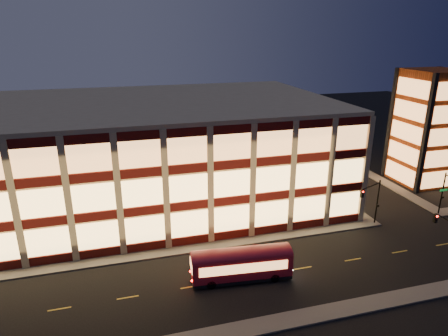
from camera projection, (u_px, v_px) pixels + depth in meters
name	position (u px, v px, depth m)	size (l,w,h in m)	color
ground	(198.00, 253.00, 44.85)	(200.00, 200.00, 0.00)	black
sidewalk_office_south	(170.00, 251.00, 44.96)	(54.00, 2.00, 0.15)	#514F4C
sidewalk_office_east	(312.00, 180.00, 66.14)	(2.00, 30.00, 0.15)	#514F4C
sidewalk_tower_west	(369.00, 174.00, 68.95)	(2.00, 30.00, 0.15)	#514F4C
sidewalk_near	(231.00, 332.00, 33.01)	(100.00, 2.00, 0.15)	#514F4C
office_building	(152.00, 151.00, 57.08)	(50.45, 30.45, 14.50)	tan
stair_tower	(428.00, 128.00, 62.94)	(8.60, 8.60, 18.00)	#8C3814
traffic_signal_far	(372.00, 197.00, 49.37)	(3.79, 1.87, 6.00)	black
trolley_bus	(241.00, 262.00, 39.58)	(10.13, 3.45, 3.37)	maroon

